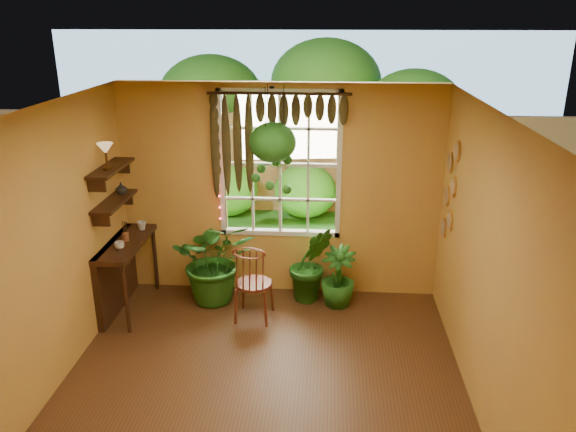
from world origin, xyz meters
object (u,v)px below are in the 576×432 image
at_px(potted_plant_left, 215,260).
at_px(potted_plant_mid, 311,264).
at_px(hanging_basket, 273,148).
at_px(windsor_chair, 253,294).
at_px(counter_ledge, 119,267).

bearing_deg(potted_plant_left, potted_plant_mid, 4.65).
bearing_deg(potted_plant_mid, hanging_basket, -175.46).
distance_m(windsor_chair, hanging_basket, 1.73).
distance_m(counter_ledge, potted_plant_mid, 2.35).
height_order(potted_plant_mid, hanging_basket, hanging_basket).
xyz_separation_m(counter_ledge, potted_plant_mid, (2.32, 0.40, -0.05)).
xyz_separation_m(potted_plant_left, hanging_basket, (0.73, 0.06, 1.42)).
distance_m(potted_plant_mid, hanging_basket, 1.55).
relative_size(counter_ledge, potted_plant_mid, 1.21).
relative_size(windsor_chair, potted_plant_left, 1.02).
height_order(windsor_chair, hanging_basket, hanging_basket).
height_order(potted_plant_left, potted_plant_mid, potted_plant_left).
bearing_deg(potted_plant_left, counter_ledge, -164.97).
xyz_separation_m(windsor_chair, potted_plant_mid, (0.66, 0.53, 0.17)).
relative_size(potted_plant_mid, hanging_basket, 0.79).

